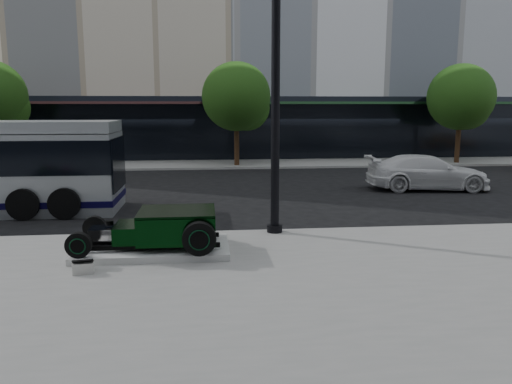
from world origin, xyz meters
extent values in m
plane|color=black|center=(0.00, 0.00, 0.00)|extent=(120.00, 120.00, 0.00)
cube|color=gray|center=(0.00, 14.00, 0.06)|extent=(70.00, 4.00, 0.12)
cube|color=black|center=(-10.00, 16.20, 2.00)|extent=(22.00, 0.50, 4.00)
cube|color=black|center=(13.00, 16.20, 2.00)|extent=(24.00, 0.50, 4.00)
cube|color=black|center=(-10.00, 15.60, 3.60)|extent=(22.00, 1.60, 0.15)
cube|color=black|center=(13.00, 15.60, 3.60)|extent=(24.00, 1.60, 0.15)
sphere|color=#19380F|center=(-11.40, 13.30, 3.32)|extent=(2.60, 2.60, 2.60)
cylinder|color=black|center=(1.00, 13.00, 1.42)|extent=(0.28, 0.28, 2.60)
sphere|color=#19380F|center=(1.00, 13.00, 3.92)|extent=(3.80, 3.80, 3.80)
sphere|color=#19380F|center=(1.60, 13.30, 3.32)|extent=(2.60, 2.60, 2.60)
cylinder|color=black|center=(14.00, 13.00, 1.42)|extent=(0.28, 0.28, 2.60)
sphere|color=#19380F|center=(14.00, 13.00, 3.92)|extent=(3.80, 3.80, 3.80)
sphere|color=#19380F|center=(14.60, 13.30, 3.32)|extent=(2.60, 2.60, 2.60)
cube|color=silver|center=(-1.99, -3.81, 0.20)|extent=(3.40, 1.80, 0.15)
cube|color=black|center=(-1.99, -4.26, 0.37)|extent=(3.00, 0.08, 0.10)
cube|color=black|center=(-1.99, -3.36, 0.37)|extent=(3.00, 0.08, 0.10)
cube|color=black|center=(-1.44, -3.81, 0.72)|extent=(1.70, 1.45, 0.62)
cube|color=black|center=(-1.44, -3.81, 1.05)|extent=(1.70, 1.45, 0.06)
cube|color=black|center=(-2.54, -3.81, 0.60)|extent=(0.55, 1.05, 0.38)
cube|color=silver|center=(-3.09, -3.81, 0.55)|extent=(0.55, 0.55, 0.34)
cylinder|color=black|center=(-2.94, -3.81, 0.82)|extent=(0.18, 0.18, 0.10)
cylinder|color=black|center=(-3.44, -3.81, 0.43)|extent=(0.06, 1.55, 0.06)
cylinder|color=black|center=(-0.94, -4.66, 0.63)|extent=(0.72, 0.24, 0.72)
cylinder|color=black|center=(-0.94, -4.78, 0.63)|extent=(0.37, 0.02, 0.37)
torus|color=#093219|center=(-0.94, -4.80, 0.63)|extent=(0.44, 0.02, 0.44)
cylinder|color=black|center=(-0.94, -2.96, 0.63)|extent=(0.72, 0.24, 0.72)
cylinder|color=black|center=(-0.94, -2.83, 0.63)|extent=(0.37, 0.02, 0.37)
torus|color=#093219|center=(-0.94, -2.82, 0.63)|extent=(0.44, 0.02, 0.44)
cylinder|color=black|center=(-3.44, -4.59, 0.54)|extent=(0.54, 0.16, 0.54)
cylinder|color=black|center=(-3.44, -4.67, 0.54)|extent=(0.28, 0.02, 0.28)
torus|color=#093219|center=(-3.44, -4.69, 0.54)|extent=(0.34, 0.02, 0.34)
cylinder|color=black|center=(-3.44, -3.03, 0.54)|extent=(0.54, 0.16, 0.54)
cylinder|color=black|center=(-3.44, -2.94, 0.54)|extent=(0.28, 0.02, 0.28)
torus|color=#093219|center=(-3.44, -2.93, 0.54)|extent=(0.34, 0.02, 0.34)
cube|color=silver|center=(-3.23, -5.13, 0.23)|extent=(0.45, 0.37, 0.22)
cube|color=black|center=(-3.23, -5.13, 0.35)|extent=(0.44, 0.35, 0.15)
cylinder|color=black|center=(1.01, -2.28, 3.80)|extent=(0.22, 0.22, 7.36)
cylinder|color=black|center=(1.01, -2.28, 0.21)|extent=(0.41, 0.41, 0.18)
cube|color=black|center=(-3.61, 1.69, 1.55)|extent=(0.06, 2.30, 1.70)
cylinder|color=black|center=(-6.24, 0.39, 0.48)|extent=(0.96, 0.28, 0.96)
cylinder|color=black|center=(-6.24, 2.99, 0.48)|extent=(0.96, 0.28, 0.96)
cylinder|color=black|center=(-5.04, 0.39, 0.48)|extent=(0.96, 0.28, 0.96)
cylinder|color=black|center=(-5.04, 2.99, 0.48)|extent=(0.96, 0.28, 0.96)
imported|color=white|center=(8.30, 4.52, 0.71)|extent=(5.09, 2.52, 1.42)
camera|label=1|loc=(-0.79, -14.94, 3.39)|focal=35.00mm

